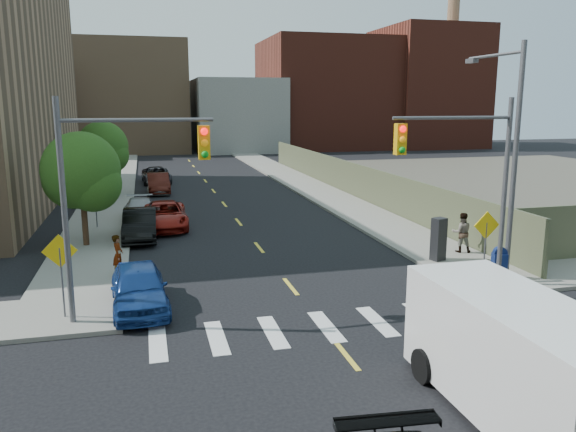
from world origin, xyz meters
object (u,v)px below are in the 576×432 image
parked_car_red (165,215)px  parked_car_maroon (158,183)px  parked_car_blue (139,287)px  parked_car_grey (156,175)px  parked_car_white (158,184)px  payphone (439,239)px  parked_car_silver (140,210)px  pedestrian_east (462,232)px  parked_car_black (140,224)px  mailbox (499,263)px  cargo_van (511,353)px  pedestrian_west (118,255)px

parked_car_red → parked_car_maroon: parked_car_maroon is taller
parked_car_blue → parked_car_grey: (1.30, 30.60, -0.07)m
parked_car_white → parked_car_maroon: (0.00, 0.20, 0.04)m
parked_car_blue → parked_car_white: 24.98m
parked_car_maroon → payphone: bearing=-65.5°
parked_car_blue → parked_car_silver: size_ratio=0.98×
parked_car_silver → pedestrian_east: 18.01m
pedestrian_east → payphone: bearing=48.6°
parked_car_silver → parked_car_black: bearing=-90.6°
payphone → parked_car_blue: bearing=173.1°
parked_car_blue → parked_car_red: size_ratio=0.86×
parked_car_black → parked_car_red: 2.63m
parked_car_grey → payphone: 30.27m
parked_car_blue → payphone: bearing=7.8°
parked_car_white → mailbox: parked_car_white is taller
parked_car_maroon → cargo_van: size_ratio=0.77×
parked_car_grey → mailbox: (12.12, -31.04, 0.07)m
parked_car_red → parked_car_grey: parked_car_red is taller
parked_car_blue → parked_car_red: parked_car_blue is taller
mailbox → pedestrian_west: (-14.22, 4.02, 0.20)m
cargo_van → pedestrian_west: (-8.78, 12.25, -0.47)m
parked_car_silver → payphone: payphone is taller
parked_car_grey → parked_car_white: bearing=-92.8°
payphone → pedestrian_east: bearing=11.5°
parked_car_red → parked_car_grey: 18.17m
parked_car_red → mailbox: bearing=-46.2°
parked_car_silver → pedestrian_west: 11.03m
parked_car_red → parked_car_white: parked_car_red is taller
cargo_van → parked_car_white: bearing=101.0°
parked_car_silver → parked_car_white: parked_car_white is taller
parked_car_white → parked_car_maroon: size_ratio=0.92×
pedestrian_west → pedestrian_east: bearing=-84.9°
parked_car_black → parked_car_maroon: size_ratio=1.01×
parked_car_black → pedestrian_east: size_ratio=2.56×
parked_car_grey → parked_car_red: bearing=-92.8°
parked_car_white → mailbox: size_ratio=3.34×
parked_car_blue → parked_car_white: (1.30, 24.95, -0.04)m
mailbox → cargo_van: bearing=-110.4°
parked_car_red → mailbox: 17.67m
cargo_van → pedestrian_west: cargo_van is taller
parked_car_silver → payphone: (12.42, -12.13, 0.42)m
parked_car_blue → pedestrian_west: (-0.80, 3.59, 0.21)m
mailbox → pedestrian_east: pedestrian_east is taller
payphone → pedestrian_west: bearing=157.1°
parked_car_maroon → parked_car_red: bearing=-91.6°
parked_car_silver → parked_car_maroon: 10.64m
parked_car_red → parked_car_white: (0.00, 12.52, -0.01)m
pedestrian_east → parked_car_red: bearing=-16.1°
parked_car_maroon → parked_car_black: bearing=-96.5°
parked_car_silver → parked_car_blue: bearing=-90.6°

